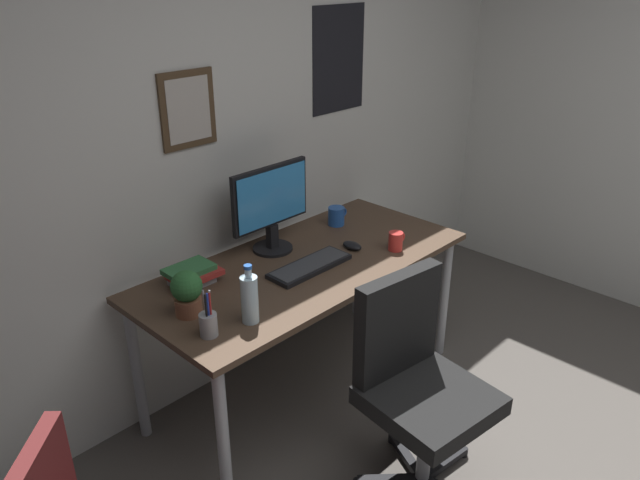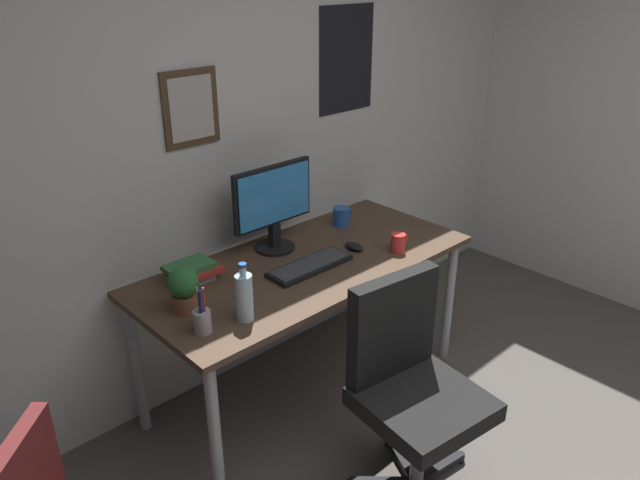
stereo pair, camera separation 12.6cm
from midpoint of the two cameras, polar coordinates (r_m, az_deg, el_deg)
The scene contains 12 objects.
wall_back at distance 3.06m, azimuth -8.77°, elevation 9.83°, with size 4.40×0.10×2.60m.
desk at distance 2.96m, azimuth -2.62°, elevation -3.42°, with size 1.67×0.76×0.75m.
office_chair at distance 2.56m, azimuth 7.57°, elevation -12.68°, with size 0.57×0.57×0.95m.
monitor at distance 2.97m, azimuth -5.85°, elevation 3.28°, with size 0.46×0.20×0.43m.
keyboard at distance 2.86m, azimuth -2.22°, elevation -2.47°, with size 0.43×0.15×0.03m.
computer_mouse at distance 3.05m, azimuth 1.86°, elevation -0.54°, with size 0.06×0.11×0.04m.
water_bottle at distance 2.43m, azimuth -8.11°, elevation -5.45°, with size 0.07×0.07×0.25m.
coffee_mug_near at distance 3.04m, azimuth 5.96°, elevation -0.10°, with size 0.11×0.07×0.09m.
coffee_mug_far at distance 3.32m, azimuth 0.47°, elevation 2.26°, with size 0.13×0.09×0.10m.
potted_plant at distance 2.53m, azimuth -13.79°, elevation -4.75°, with size 0.13×0.13×0.20m.
pen_cup at distance 2.40m, azimuth -11.92°, elevation -7.68°, with size 0.07×0.07×0.20m.
book_stack_left at distance 2.79m, azimuth -13.18°, elevation -3.20°, with size 0.23×0.17×0.08m.
Camera 1 is at (-1.83, -0.17, 2.07)m, focal length 34.12 mm.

